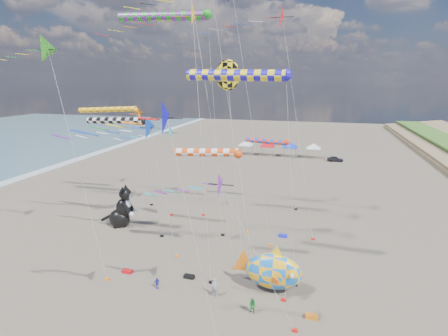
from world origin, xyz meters
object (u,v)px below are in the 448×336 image
cat_inflatable (121,206)px  parked_car (335,159)px  child_blue (157,283)px  child_green (252,306)px  fish_inflatable (273,271)px  person_adult (215,287)px

cat_inflatable → parked_car: size_ratio=1.53×
cat_inflatable → parked_car: cat_inflatable is taller
child_blue → parked_car: parked_car is taller
child_blue → cat_inflatable: bearing=93.8°
child_blue → parked_car: bearing=34.5°
cat_inflatable → child_green: (17.69, -11.57, -1.90)m
cat_inflatable → child_blue: size_ratio=5.14×
fish_inflatable → parked_car: 50.41m
cat_inflatable → parked_car: 48.70m
person_adult → child_green: 3.54m
child_green → child_blue: (-8.15, 1.10, -0.14)m
fish_inflatable → child_blue: size_ratio=6.21×
fish_inflatable → child_green: (-1.03, -3.15, -1.22)m
person_adult → parked_car: person_adult is taller
person_adult → child_blue: size_ratio=1.61×
fish_inflatable → person_adult: fish_inflatable is taller
cat_inflatable → fish_inflatable: (18.72, -8.42, -0.68)m
cat_inflatable → child_green: size_ratio=4.02×
cat_inflatable → parked_car: (25.34, 41.55, -1.97)m
fish_inflatable → child_blue: (-9.17, -2.06, -1.36)m
person_adult → cat_inflatable: bearing=134.8°
fish_inflatable → parked_car: (6.62, 49.96, -1.29)m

